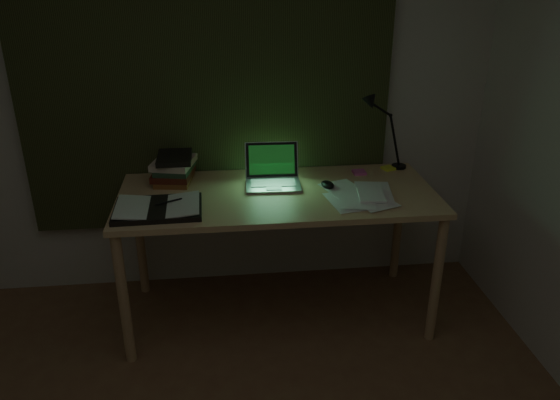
{
  "coord_description": "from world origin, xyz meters",
  "views": [
    {
      "loc": [
        0.07,
        -1.28,
        2.02
      ],
      "look_at": [
        0.37,
        1.41,
        0.82
      ],
      "focal_mm": 35.0,
      "sensor_mm": 36.0,
      "label": 1
    }
  ],
  "objects_px": {
    "loose_papers": "(362,195)",
    "desk_lamp": "(402,130)",
    "desk": "(278,255)",
    "book_stack": "(174,167)",
    "laptop": "(273,168)",
    "open_textbook": "(158,208)"
  },
  "relations": [
    {
      "from": "laptop",
      "to": "loose_papers",
      "type": "height_order",
      "value": "laptop"
    },
    {
      "from": "desk",
      "to": "desk_lamp",
      "type": "height_order",
      "value": "desk_lamp"
    },
    {
      "from": "desk",
      "to": "book_stack",
      "type": "bearing_deg",
      "value": 157.73
    },
    {
      "from": "open_textbook",
      "to": "book_stack",
      "type": "height_order",
      "value": "book_stack"
    },
    {
      "from": "book_stack",
      "to": "open_textbook",
      "type": "bearing_deg",
      "value": -98.18
    },
    {
      "from": "desk",
      "to": "desk_lamp",
      "type": "distance_m",
      "value": 1.08
    },
    {
      "from": "loose_papers",
      "to": "desk_lamp",
      "type": "bearing_deg",
      "value": 50.87
    },
    {
      "from": "loose_papers",
      "to": "desk_lamp",
      "type": "xyz_separation_m",
      "value": [
        0.34,
        0.42,
        0.23
      ]
    },
    {
      "from": "laptop",
      "to": "book_stack",
      "type": "xyz_separation_m",
      "value": [
        -0.57,
        0.15,
        -0.03
      ]
    },
    {
      "from": "laptop",
      "to": "open_textbook",
      "type": "bearing_deg",
      "value": -155.14
    },
    {
      "from": "loose_papers",
      "to": "desk_lamp",
      "type": "height_order",
      "value": "desk_lamp"
    },
    {
      "from": "desk_lamp",
      "to": "open_textbook",
      "type": "bearing_deg",
      "value": -163.31
    },
    {
      "from": "desk_lamp",
      "to": "loose_papers",
      "type": "bearing_deg",
      "value": -131.08
    },
    {
      "from": "open_textbook",
      "to": "desk_lamp",
      "type": "relative_size",
      "value": 0.92
    },
    {
      "from": "open_textbook",
      "to": "loose_papers",
      "type": "relative_size",
      "value": 1.34
    },
    {
      "from": "desk",
      "to": "book_stack",
      "type": "xyz_separation_m",
      "value": [
        -0.59,
        0.24,
        0.49
      ]
    },
    {
      "from": "desk",
      "to": "loose_papers",
      "type": "relative_size",
      "value": 5.3
    },
    {
      "from": "book_stack",
      "to": "desk_lamp",
      "type": "relative_size",
      "value": 0.53
    },
    {
      "from": "open_textbook",
      "to": "book_stack",
      "type": "bearing_deg",
      "value": 80.53
    },
    {
      "from": "open_textbook",
      "to": "book_stack",
      "type": "distance_m",
      "value": 0.43
    },
    {
      "from": "laptop",
      "to": "desk",
      "type": "bearing_deg",
      "value": -78.14
    },
    {
      "from": "book_stack",
      "to": "desk",
      "type": "bearing_deg",
      "value": -22.27
    }
  ]
}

